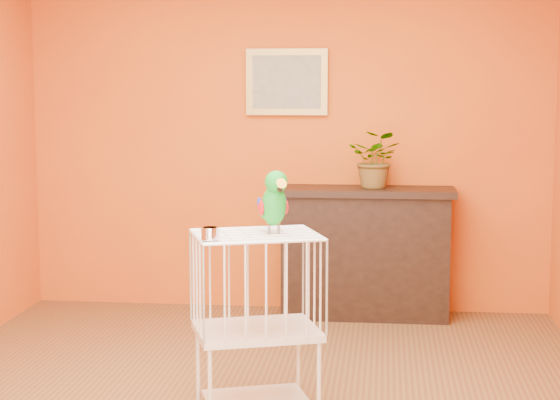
# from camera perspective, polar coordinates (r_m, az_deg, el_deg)

# --- Properties ---
(room_shell) EXTENTS (4.50, 4.50, 4.50)m
(room_shell) POSITION_cam_1_polar(r_m,az_deg,el_deg) (4.93, -2.32, 5.34)
(room_shell) COLOR #CD5B13
(room_shell) RESTS_ON ground
(console_cabinet) EXTENTS (1.31, 0.47, 0.97)m
(console_cabinet) POSITION_cam_1_polar(r_m,az_deg,el_deg) (7.01, 5.21, -3.20)
(console_cabinet) COLOR black
(console_cabinet) RESTS_ON ground
(potted_plant) EXTENTS (0.48, 0.51, 0.33)m
(potted_plant) POSITION_cam_1_polar(r_m,az_deg,el_deg) (6.97, 5.89, 2.12)
(potted_plant) COLOR #26722D
(potted_plant) RESTS_ON console_cabinet
(framed_picture) EXTENTS (0.62, 0.04, 0.50)m
(framed_picture) POSITION_cam_1_polar(r_m,az_deg,el_deg) (7.13, 0.41, 7.21)
(framed_picture) COLOR #A9873C
(framed_picture) RESTS_ON room_shell
(birdcage) EXTENTS (0.75, 0.66, 0.96)m
(birdcage) POSITION_cam_1_polar(r_m,az_deg,el_deg) (4.92, -1.44, -7.42)
(birdcage) COLOR white
(birdcage) RESTS_ON ground
(feed_cup) EXTENTS (0.09, 0.09, 0.06)m
(feed_cup) POSITION_cam_1_polar(r_m,az_deg,el_deg) (4.63, -4.27, -2.04)
(feed_cup) COLOR silver
(feed_cup) RESTS_ON birdcage
(parrot) EXTENTS (0.20, 0.29, 0.33)m
(parrot) POSITION_cam_1_polar(r_m,az_deg,el_deg) (4.82, -0.37, -0.06)
(parrot) COLOR #59544C
(parrot) RESTS_ON birdcage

